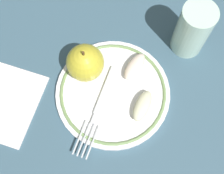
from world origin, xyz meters
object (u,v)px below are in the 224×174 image
(apple_slice_front, at_px, (133,65))
(fork, at_px, (99,107))
(apple_red_whole, at_px, (85,63))
(drinking_glass, at_px, (193,30))
(apple_slice_back, at_px, (142,106))
(plate, at_px, (112,92))
(napkin_folded, at_px, (5,103))

(apple_slice_front, distance_m, fork, 0.10)
(apple_red_whole, height_order, drinking_glass, drinking_glass)
(apple_slice_front, bearing_deg, apple_slice_back, 43.25)
(apple_red_whole, bearing_deg, plate, 91.60)
(fork, bearing_deg, apple_slice_back, 110.45)
(apple_slice_front, distance_m, apple_slice_back, 0.08)
(fork, bearing_deg, plate, 163.67)
(fork, bearing_deg, apple_slice_front, 161.90)
(apple_slice_back, relative_size, napkin_folded, 0.42)
(apple_red_whole, relative_size, drinking_glass, 0.67)
(apple_slice_back, height_order, drinking_glass, drinking_glass)
(plate, distance_m, drinking_glass, 0.18)
(apple_slice_back, xyz_separation_m, drinking_glass, (-0.16, -0.02, 0.03))
(apple_slice_back, bearing_deg, drinking_glass, -10.23)
(fork, relative_size, drinking_glass, 1.51)
(apple_slice_front, distance_m, napkin_folded, 0.24)
(drinking_glass, bearing_deg, fork, -10.53)
(apple_slice_back, height_order, napkin_folded, apple_slice_back)
(apple_slice_front, height_order, drinking_glass, drinking_glass)
(plate, relative_size, apple_red_whole, 2.77)
(apple_slice_front, distance_m, drinking_glass, 0.12)
(apple_slice_front, bearing_deg, apple_red_whole, -52.99)
(plate, xyz_separation_m, napkin_folded, (0.14, -0.13, -0.00))
(plate, height_order, apple_red_whole, apple_red_whole)
(apple_red_whole, xyz_separation_m, fork, (0.04, 0.06, -0.03))
(fork, height_order, napkin_folded, fork)
(apple_red_whole, height_order, napkin_folded, apple_red_whole)
(napkin_folded, bearing_deg, apple_slice_back, 128.43)
(plate, relative_size, fork, 1.23)
(apple_slice_front, relative_size, napkin_folded, 0.42)
(plate, xyz_separation_m, apple_slice_back, (-0.01, 0.06, 0.02))
(plate, height_order, drinking_glass, drinking_glass)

